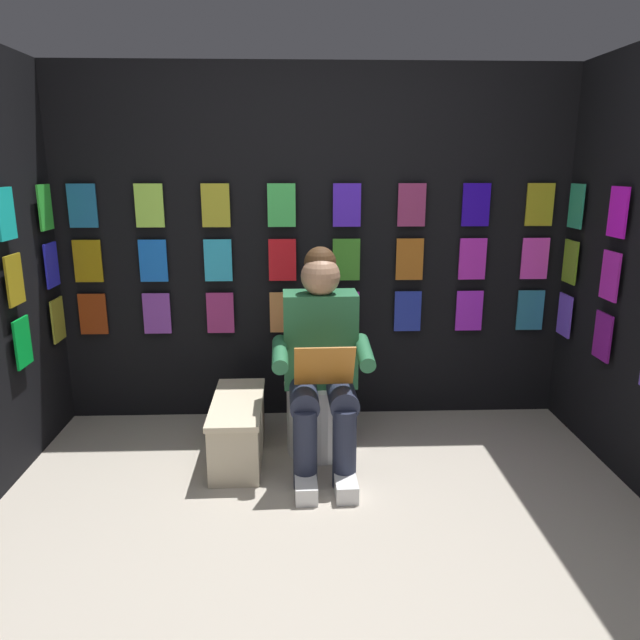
% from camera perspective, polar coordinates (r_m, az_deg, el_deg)
% --- Properties ---
extents(ground_plane, '(30.00, 30.00, 0.00)m').
position_cam_1_polar(ground_plane, '(2.51, 0.77, -25.17)').
color(ground_plane, '#B2A899').
extents(display_wall_back, '(3.28, 0.14, 2.20)m').
position_cam_1_polar(display_wall_back, '(3.79, -0.58, 6.90)').
color(display_wall_back, black).
rests_on(display_wall_back, ground).
extents(toilet, '(0.41, 0.56, 0.77)m').
position_cam_1_polar(toilet, '(3.49, -0.08, -6.96)').
color(toilet, white).
rests_on(toilet, ground).
extents(person_reading, '(0.53, 0.69, 1.19)m').
position_cam_1_polar(person_reading, '(3.18, 0.15, -3.87)').
color(person_reading, '#286B42').
rests_on(person_reading, ground).
extents(comic_longbox_near, '(0.29, 0.71, 0.34)m').
position_cam_1_polar(comic_longbox_near, '(3.43, -7.85, -10.30)').
color(comic_longbox_near, beige).
rests_on(comic_longbox_near, ground).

